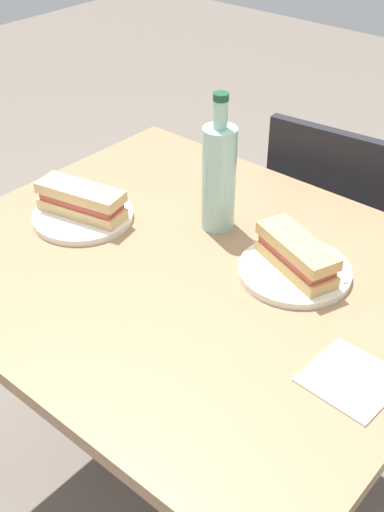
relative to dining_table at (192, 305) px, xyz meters
name	(u,v)px	position (x,y,z in m)	size (l,w,h in m)	color
ground_plane	(192,480)	(0.00, 0.00, -0.62)	(8.00, 8.00, 0.00)	#6B6056
dining_table	(192,305)	(0.00, 0.00, 0.00)	(1.06, 0.90, 0.74)	#997251
chair_far	(338,235)	(0.01, 0.64, -0.14)	(0.44, 0.44, 0.85)	black
plate_near	(294,271)	(0.18, 0.11, 0.12)	(0.23, 0.23, 0.01)	silver
baguette_sandwich_near	(296,254)	(0.18, 0.11, 0.16)	(0.20, 0.13, 0.07)	tan
knife_near	(312,257)	(0.19, 0.16, 0.13)	(0.17, 0.07, 0.01)	silver
plate_far	(83,216)	(-0.30, -0.03, 0.12)	(0.23, 0.23, 0.01)	silver
baguette_sandwich_far	(81,200)	(-0.30, -0.03, 0.16)	(0.22, 0.11, 0.07)	#DBB77A
knife_far	(92,200)	(-0.33, 0.02, 0.13)	(0.18, 0.03, 0.01)	silver
water_bottle	(219,176)	(-0.05, 0.15, 0.24)	(0.07, 0.07, 0.31)	#99C6B7
paper_napkin	(351,379)	(0.41, -0.08, 0.11)	(0.14, 0.14, 0.00)	white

